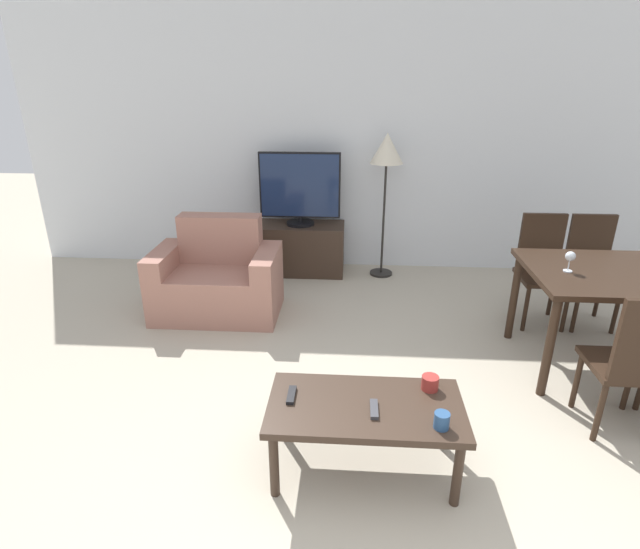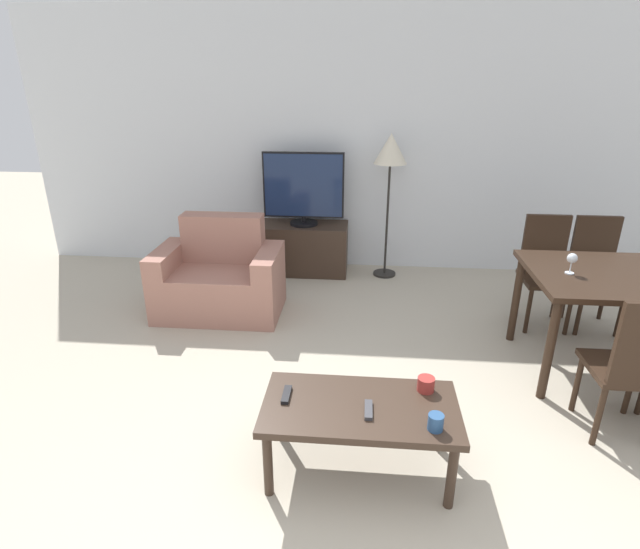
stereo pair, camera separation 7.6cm
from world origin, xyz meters
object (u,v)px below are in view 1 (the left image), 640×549
object	(u,v)px
coffee_table	(365,413)
dining_chair_far	(591,266)
armchair	(218,281)
tv_stand	(301,248)
dining_table	(613,284)
cup_white_near	(442,420)
remote_primary	(291,395)
remote_secondary	(374,409)
tv	(300,189)
cup_colored_far	(430,383)
dining_chair_far_left	(542,265)
wine_glass_left	(570,258)
dining_chair_near	(634,360)
floor_lamp	(387,155)

from	to	relation	value
coffee_table	dining_chair_far	distance (m)	2.75
armchair	tv_stand	bearing A→B (deg)	58.46
dining_table	cup_white_near	world-z (taller)	dining_table
dining_chair_far	remote_primary	size ratio (longest dim) A/B	6.24
dining_table	remote_secondary	size ratio (longest dim) A/B	7.75
tv	cup_colored_far	bearing A→B (deg)	-70.08
dining_chair_far_left	wine_glass_left	world-z (taller)	dining_chair_far_left
remote_secondary	tv	bearing A→B (deg)	103.09
armchair	cup_colored_far	bearing A→B (deg)	-46.41
remote_primary	cup_white_near	xyz separation A→B (m)	(0.76, -0.20, 0.03)
dining_chair_near	dining_chair_far	distance (m)	1.59
floor_lamp	tv_stand	bearing A→B (deg)	178.82
floor_lamp	cup_colored_far	size ratio (longest dim) A/B	15.98
floor_lamp	dining_chair_near	bearing A→B (deg)	-62.41
tv_stand	armchair	bearing A→B (deg)	-121.54
cup_white_near	armchair	bearing A→B (deg)	128.97
tv_stand	coffee_table	world-z (taller)	tv_stand
tv_stand	cup_white_near	xyz separation A→B (m)	(1.01, -3.09, 0.20)
dining_chair_far	cup_colored_far	distance (m)	2.39
armchair	coffee_table	world-z (taller)	armchair
tv_stand	tv	bearing A→B (deg)	-90.00
tv	remote_secondary	world-z (taller)	tv
dining_table	floor_lamp	xyz separation A→B (m)	(-1.51, 1.73, 0.61)
wine_glass_left	tv_stand	bearing A→B (deg)	139.06
tv	remote_primary	xyz separation A→B (m)	(0.25, -2.89, -0.48)
tv_stand	coffee_table	size ratio (longest dim) A/B	0.91
cup_colored_far	wine_glass_left	size ratio (longest dim) A/B	0.64
dining_table	wine_glass_left	distance (m)	0.39
remote_secondary	cup_colored_far	world-z (taller)	cup_colored_far
tv	remote_secondary	xyz separation A→B (m)	(0.69, -2.98, -0.48)
dining_table	floor_lamp	bearing A→B (deg)	131.09
armchair	dining_table	size ratio (longest dim) A/B	0.95
dining_table	dining_chair_far	bearing A→B (deg)	75.19
remote_primary	dining_table	bearing A→B (deg)	28.02
dining_chair_near	cup_colored_far	world-z (taller)	dining_chair_near
dining_table	dining_chair_near	world-z (taller)	dining_chair_near
floor_lamp	dining_chair_far_left	bearing A→B (deg)	-36.39
dining_chair_near	remote_secondary	xyz separation A→B (m)	(-1.49, -0.46, -0.07)
dining_chair_near	cup_colored_far	size ratio (longest dim) A/B	10.01
floor_lamp	remote_secondary	xyz separation A→B (m)	(-0.19, -2.96, -0.84)
armchair	floor_lamp	distance (m)	2.07
tv	floor_lamp	size ratio (longest dim) A/B	0.56
dining_chair_far	wine_glass_left	bearing A→B (deg)	-124.10
tv	cup_colored_far	size ratio (longest dim) A/B	9.01
coffee_table	cup_colored_far	distance (m)	0.40
tv	coffee_table	distance (m)	3.05
tv	wine_glass_left	distance (m)	2.72
dining_table	wine_glass_left	xyz separation A→B (m)	(-0.34, -0.03, 0.20)
dining_chair_far	remote_primary	bearing A→B (deg)	-140.82
tv	floor_lamp	xyz separation A→B (m)	(0.88, -0.02, 0.36)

